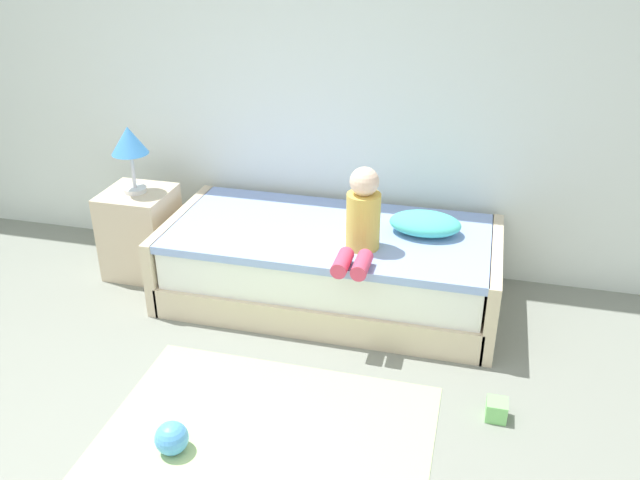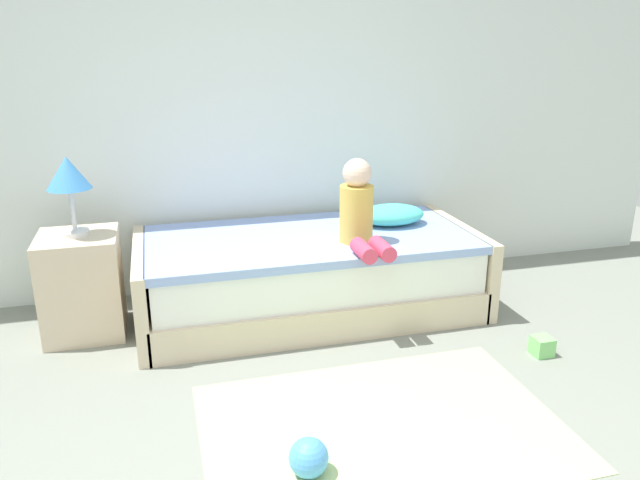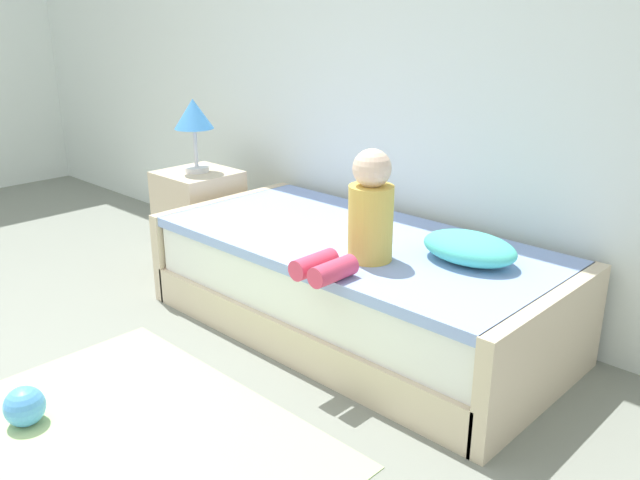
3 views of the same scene
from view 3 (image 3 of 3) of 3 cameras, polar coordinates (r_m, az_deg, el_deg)
name	(u,v)px [view 3 (image 3 of 3)]	position (r m, az deg, el deg)	size (l,w,h in m)	color
wall_rear	(339,29)	(3.97, 1.64, 17.65)	(7.20, 0.10, 2.90)	silver
bed	(354,285)	(3.35, 2.97, -3.89)	(2.11, 1.00, 0.50)	beige
nightstand	(200,217)	(4.31, -10.29, 1.92)	(0.44, 0.44, 0.60)	beige
table_lamp	(194,118)	(4.16, -10.81, 10.30)	(0.24, 0.24, 0.45)	silver
child_figure	(364,218)	(2.88, 3.77, 1.90)	(0.20, 0.51, 0.50)	gold
pillow	(469,248)	(3.00, 12.71, -0.67)	(0.44, 0.30, 0.13)	#4CCCBC
toy_ball	(25,406)	(2.94, -24.06, -12.92)	(0.16, 0.16, 0.16)	#4C99E5
area_rug	(130,440)	(2.74, -15.99, -16.21)	(1.60, 1.10, 0.01)	#B2D189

